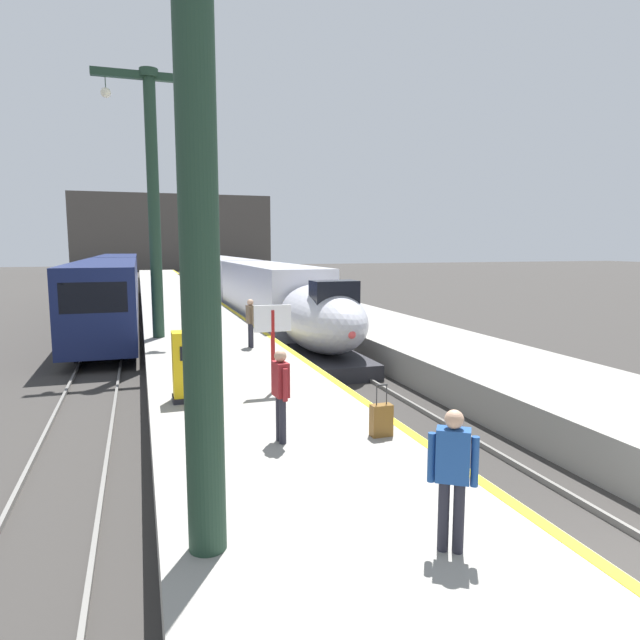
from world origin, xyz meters
TOP-DOWN VIEW (x-y plane):
  - platform_left at (-4.05, 24.75)m, footprint 4.80×110.00m
  - platform_right at (4.05, 24.75)m, footprint 4.80×110.00m
  - platform_left_safety_stripe at (-1.77, 24.75)m, footprint 0.20×107.80m
  - rail_main_left at (-0.75, 27.50)m, footprint 0.08×110.00m
  - rail_main_right at (0.75, 27.50)m, footprint 0.08×110.00m
  - rail_secondary_left at (-8.85, 27.50)m, footprint 0.08×110.00m
  - rail_secondary_right at (-7.35, 27.50)m, footprint 0.08×110.00m
  - highspeed_train_main at (0.00, 39.07)m, footprint 2.92×56.52m
  - regional_train_adjacent at (-8.10, 33.96)m, footprint 2.85×36.60m
  - station_column_mid at (-5.90, 16.99)m, footprint 4.00×0.68m
  - passenger_near_edge at (-4.22, 4.24)m, footprint 0.26×0.57m
  - passenger_mid_platform at (-3.23, 0.11)m, footprint 0.49×0.39m
  - passenger_far_waiting at (-2.92, 13.73)m, footprint 0.27×0.56m
  - rolling_suitcase at (-2.37, 3.97)m, footprint 0.40×0.22m
  - ticket_machine_yellow at (-5.55, 7.54)m, footprint 0.76×0.62m
  - departure_info_board at (-3.55, 7.65)m, footprint 0.90×0.10m
  - terminus_back_wall at (0.00, 102.00)m, footprint 36.00×2.00m

SIDE VIEW (x-z plane):
  - rail_main_left at x=-0.75m, z-range 0.00..0.12m
  - rail_main_right at x=0.75m, z-range 0.00..0.12m
  - rail_secondary_left at x=-8.85m, z-range 0.00..0.12m
  - rail_secondary_right at x=-7.35m, z-range 0.00..0.12m
  - platform_left at x=-4.05m, z-range 0.00..1.05m
  - platform_right at x=4.05m, z-range 0.00..1.05m
  - platform_left_safety_stripe at x=-1.77m, z-range 1.05..1.06m
  - rolling_suitcase at x=-2.37m, z-range 0.86..1.85m
  - ticket_machine_yellow at x=-5.55m, z-range 0.99..2.59m
  - highspeed_train_main at x=0.00m, z-range 0.16..3.76m
  - passenger_near_edge at x=-4.22m, z-range 1.19..2.88m
  - passenger_mid_platform at x=-3.23m, z-range 1.19..2.88m
  - passenger_far_waiting at x=-2.92m, z-range 1.19..2.88m
  - regional_train_adjacent at x=-8.10m, z-range 0.23..4.03m
  - departure_info_board at x=-3.55m, z-range 1.50..3.62m
  - station_column_mid at x=-5.90m, z-range 2.00..11.91m
  - terminus_back_wall at x=0.00m, z-range 0.00..14.00m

